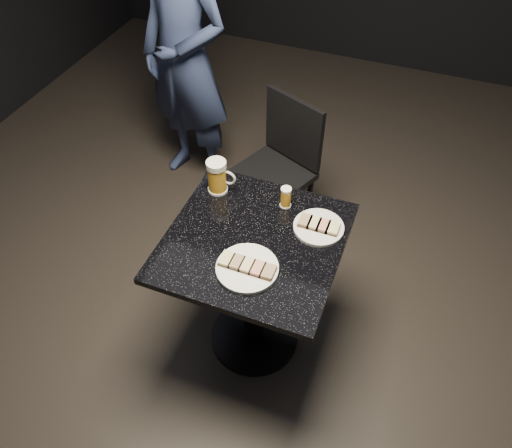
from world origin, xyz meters
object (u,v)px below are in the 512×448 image
(chair, at_px, (279,164))
(beer_mug, at_px, (218,176))
(plate_small, at_px, (319,227))
(table, at_px, (254,276))
(beer_tumbler, at_px, (286,197))
(plate_large, at_px, (247,268))
(patron, at_px, (185,58))

(chair, bearing_deg, beer_mug, -99.84)
(plate_small, distance_m, table, 0.37)
(beer_tumbler, bearing_deg, chair, 111.32)
(beer_mug, height_order, chair, beer_mug)
(plate_large, height_order, beer_mug, beer_mug)
(table, distance_m, beer_mug, 0.46)
(beer_mug, xyz_separation_m, chair, (0.10, 0.55, -0.33))
(plate_small, height_order, patron, patron)
(plate_small, xyz_separation_m, patron, (-1.06, 0.91, 0.09))
(plate_small, bearing_deg, beer_tumbler, 155.19)
(patron, distance_m, beer_tumbler, 1.22)
(beer_tumbler, bearing_deg, plate_small, -24.81)
(beer_mug, height_order, beer_tumbler, beer_mug)
(table, relative_size, beer_tumbler, 7.65)
(beer_tumbler, bearing_deg, table, -103.24)
(plate_large, distance_m, beer_tumbler, 0.38)
(plate_small, height_order, table, plate_small)
(plate_large, height_order, plate_small, same)
(table, relative_size, chair, 0.87)
(plate_small, bearing_deg, beer_mug, 172.22)
(plate_large, bearing_deg, chair, 101.51)
(plate_large, distance_m, patron, 1.49)
(beer_mug, distance_m, beer_tumbler, 0.31)
(table, height_order, chair, chair)
(plate_large, relative_size, patron, 0.14)
(plate_large, relative_size, plate_small, 1.16)
(table, bearing_deg, beer_mug, 139.55)
(patron, xyz_separation_m, table, (0.83, -1.06, -0.33))
(plate_small, distance_m, beer_mug, 0.49)
(plate_small, relative_size, patron, 0.12)
(beer_mug, bearing_deg, table, -40.45)
(beer_mug, bearing_deg, plate_large, -52.32)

